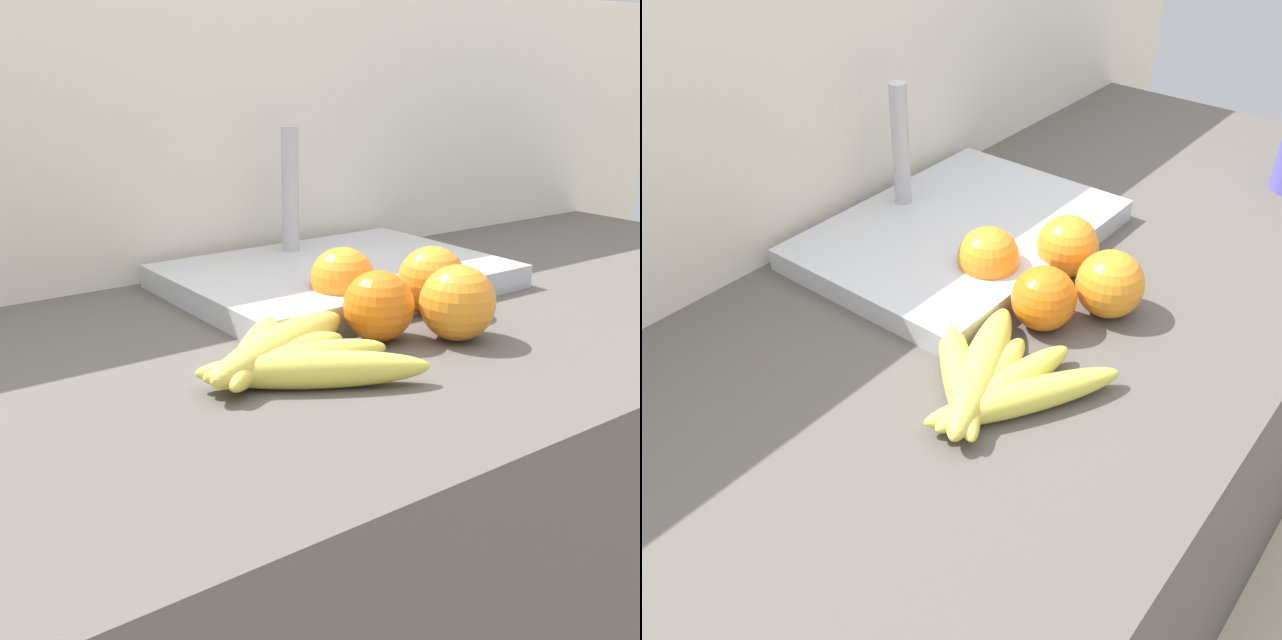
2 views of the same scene
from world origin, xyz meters
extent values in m
cube|color=silver|center=(0.00, 0.34, 0.65)|extent=(2.32, 0.06, 1.30)
ellipsoid|color=#DBD04C|center=(0.01, -0.11, 0.92)|extent=(0.20, 0.14, 0.04)
ellipsoid|color=#E1CF4C|center=(0.01, -0.09, 0.92)|extent=(0.19, 0.07, 0.03)
ellipsoid|color=#DDCB4C|center=(0.00, -0.07, 0.92)|extent=(0.17, 0.06, 0.03)
ellipsoid|color=#DDC54C|center=(0.01, -0.05, 0.93)|extent=(0.21, 0.12, 0.04)
ellipsoid|color=#E3C74C|center=(-0.01, -0.04, 0.92)|extent=(0.16, 0.17, 0.04)
sphere|color=orange|center=(0.17, 0.05, 0.94)|extent=(0.08, 0.08, 0.08)
sphere|color=orange|center=(0.21, -0.09, 0.95)|extent=(0.08, 0.08, 0.08)
sphere|color=orange|center=(0.25, -0.01, 0.95)|extent=(0.08, 0.08, 0.08)
sphere|color=orange|center=(0.14, -0.05, 0.94)|extent=(0.08, 0.08, 0.08)
cube|color=#B7BABF|center=(0.23, 0.15, 0.92)|extent=(0.42, 0.30, 0.03)
cylinder|color=#B2B2B7|center=(0.23, 0.25, 1.02)|extent=(0.02, 0.02, 0.17)
camera|label=1|loc=(-0.38, -0.66, 1.19)|focal=44.07mm
camera|label=2|loc=(-0.45, -0.39, 1.42)|focal=40.13mm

